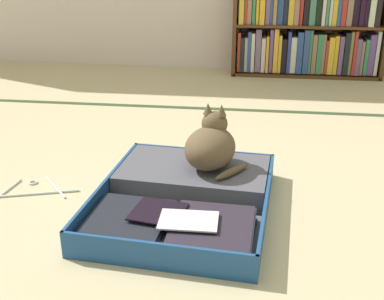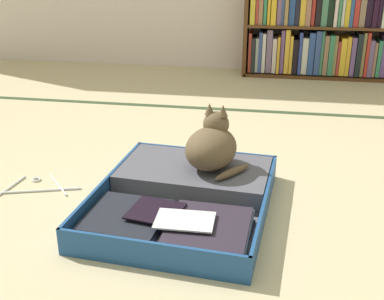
% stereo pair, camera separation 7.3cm
% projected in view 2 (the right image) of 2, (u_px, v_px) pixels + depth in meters
% --- Properties ---
extents(ground_plane, '(10.00, 10.00, 0.00)m').
position_uv_depth(ground_plane, '(200.00, 209.00, 1.96)').
color(ground_plane, '#CBB88E').
extents(tatami_border, '(4.80, 0.05, 0.00)m').
position_uv_depth(tatami_border, '(231.00, 110.00, 3.12)').
color(tatami_border, '#334629').
rests_on(tatami_border, ground_plane).
extents(bookshelf, '(1.17, 0.26, 0.79)m').
position_uv_depth(bookshelf, '(320.00, 29.00, 3.77)').
color(bookshelf, '#543219').
rests_on(bookshelf, ground_plane).
extents(open_suitcase, '(0.72, 0.85, 0.10)m').
position_uv_depth(open_suitcase, '(186.00, 195.00, 1.97)').
color(open_suitcase, navy).
rests_on(open_suitcase, ground_plane).
extents(black_cat, '(0.30, 0.31, 0.26)m').
position_uv_depth(black_cat, '(213.00, 146.00, 2.05)').
color(black_cat, brown).
rests_on(black_cat, open_suitcase).
extents(clothes_hanger, '(0.40, 0.26, 0.01)m').
position_uv_depth(clothes_hanger, '(34.00, 187.00, 2.12)').
color(clothes_hanger, silver).
rests_on(clothes_hanger, ground_plane).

